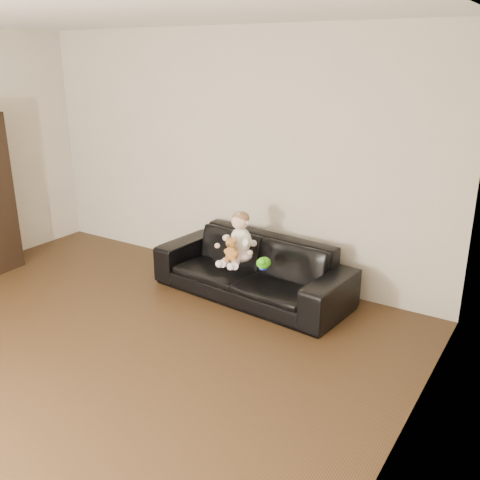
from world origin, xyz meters
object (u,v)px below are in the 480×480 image
Objects in this scene: baby at (239,240)px; toy_green at (264,263)px; toy_rattle at (261,263)px; toy_blue_disc at (263,268)px; sofa at (252,268)px; teddy_bear at (231,249)px.

baby is 0.34m from toy_green.
toy_blue_disc is (0.04, -0.02, -0.03)m from toy_rattle.
sofa is 4.00× the size of baby.
toy_green is at bearing 4.16° from teddy_bear.
sofa is 12.54× the size of toy_green.
toy_green is at bearing -27.29° from sofa.
toy_green is (0.22, -0.14, 0.15)m from sofa.
teddy_bear is 0.33m from toy_green.
toy_blue_disc is at bearing -119.65° from toy_green.
baby is 3.13× the size of toy_green.
toy_green is at bearing -26.80° from toy_rattle.
baby is at bearing -119.87° from sofa.
teddy_bear is (-0.07, -0.26, 0.27)m from sofa.
toy_blue_disc is at bearing -32.66° from toy_rattle.
teddy_bear is at bearing -104.48° from baby.
baby is at bearing 174.66° from toy_green.
sofa is 8.39× the size of teddy_bear.
baby is 2.10× the size of teddy_bear.
sofa is at bearing 36.51° from baby.
toy_rattle is at bearing -28.44° from sofa.
sofa is at bearing 146.34° from toy_blue_disc.
sofa is at bearing 147.29° from toy_green.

